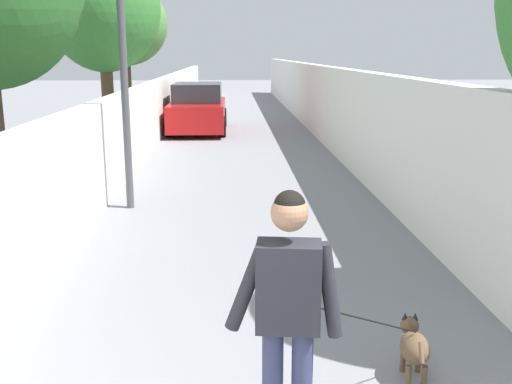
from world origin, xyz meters
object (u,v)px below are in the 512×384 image
tree_left_distant (103,8)px  dog (413,345)px  car_near (198,109)px  lamp_post (122,34)px  person_skateboarder (288,302)px  tree_left_far (125,25)px

tree_left_distant → dog: bearing=-157.5°
dog → car_near: bearing=9.4°
lamp_post → person_skateboarder: lamp_post is taller
lamp_post → car_near: bearing=-3.6°
person_skateboarder → car_near: person_skateboarder is taller
tree_left_distant → lamp_post: tree_left_distant is taller
dog → car_near: 15.13m
tree_left_far → tree_left_distant: size_ratio=0.94×
tree_left_far → dog: (-16.76, -4.96, -3.14)m
person_skateboarder → dog: 1.57m
tree_left_far → car_near: 4.11m
lamp_post → car_near: size_ratio=0.96×
tree_left_distant → car_near: tree_left_distant is taller
person_skateboarder → tree_left_far: bearing=12.5°
car_near → dog: bearing=-170.6°
tree_left_far → lamp_post: bearing=-170.6°
dog → person_skateboarder: bearing=129.3°
lamp_post → dog: (-5.33, -3.06, -2.48)m
dog → tree_left_distant: bearing=22.5°
tree_left_far → tree_left_distant: (-6.00, -0.52, 0.11)m
tree_left_far → tree_left_distant: 6.02m
dog → car_near: size_ratio=0.29×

